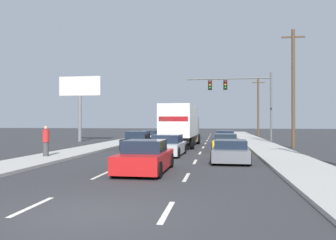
{
  "coord_description": "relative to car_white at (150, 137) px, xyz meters",
  "views": [
    {
      "loc": [
        2.89,
        -7.47,
        2.13
      ],
      "look_at": [
        -0.98,
        18.77,
        2.24
      ],
      "focal_mm": 36.19,
      "sensor_mm": 36.0,
      "label": 1
    }
  ],
  "objects": [
    {
      "name": "car_silver",
      "position": [
        3.39,
        -11.12,
        0.01
      ],
      "size": [
        2.1,
        4.09,
        1.31
      ],
      "color": "#B7BABF",
      "rests_on": "ground_plane"
    },
    {
      "name": "roadside_billboard",
      "position": [
        -7.96,
        2.0,
        4.42
      ],
      "size": [
        4.56,
        0.36,
        6.9
      ],
      "color": "slate",
      "rests_on": "ground_plane"
    },
    {
      "name": "car_white",
      "position": [
        0.0,
        0.0,
        0.0
      ],
      "size": [
        1.83,
        4.13,
        1.29
      ],
      "color": "white",
      "rests_on": "ground_plane"
    },
    {
      "name": "sidewalk_right",
      "position": [
        10.28,
        -4.61,
        -0.52
      ],
      "size": [
        2.79,
        80.0,
        0.14
      ],
      "primitive_type": "cube",
      "color": "#B2AFA8",
      "rests_on": "ground_plane"
    },
    {
      "name": "ground_plane",
      "position": [
        3.63,
        0.39,
        -0.59
      ],
      "size": [
        140.0,
        140.0,
        0.0
      ],
      "primitive_type": "plane",
      "color": "#333335"
    },
    {
      "name": "sidewalk_left",
      "position": [
        -3.01,
        -4.61,
        -0.52
      ],
      "size": [
        2.79,
        80.0,
        0.14
      ],
      "primitive_type": "cube",
      "color": "#B2AFA8",
      "rests_on": "ground_plane"
    },
    {
      "name": "car_yellow",
      "position": [
        7.08,
        -7.45,
        -0.01
      ],
      "size": [
        1.92,
        4.42,
        1.25
      ],
      "color": "yellow",
      "rests_on": "ground_plane"
    },
    {
      "name": "car_gray",
      "position": [
        7.19,
        -13.95,
        -0.04
      ],
      "size": [
        2.03,
        4.14,
        1.16
      ],
      "color": "slate",
      "rests_on": "ground_plane"
    },
    {
      "name": "traffic_signal_mast",
      "position": [
        8.35,
        3.35,
        4.71
      ],
      "size": [
        8.68,
        0.69,
        7.14
      ],
      "color": "#595B56",
      "rests_on": "ground_plane"
    },
    {
      "name": "utility_pole_far",
      "position": [
        12.19,
        17.31,
        3.68
      ],
      "size": [
        1.8,
        0.28,
        8.26
      ],
      "color": "brown",
      "rests_on": "ground_plane"
    },
    {
      "name": "pedestrian_near_corner",
      "position": [
        -3.24,
        -13.92,
        0.42
      ],
      "size": [
        0.38,
        0.38,
        1.73
      ],
      "color": "#3F3F42",
      "rests_on": "sidewalk_left"
    },
    {
      "name": "car_red",
      "position": [
        3.49,
        -18.14,
        0.01
      ],
      "size": [
        1.96,
        4.19,
        1.35
      ],
      "color": "red",
      "rests_on": "ground_plane"
    },
    {
      "name": "utility_pole_mid",
      "position": [
        12.49,
        -3.9,
        4.3
      ],
      "size": [
        1.8,
        0.28,
        9.49
      ],
      "color": "brown",
      "rests_on": "ground_plane"
    },
    {
      "name": "lane_markings",
      "position": [
        3.63,
        -1.71,
        -0.58
      ],
      "size": [
        3.54,
        57.0,
        0.01
      ],
      "color": "silver",
      "rests_on": "ground_plane"
    },
    {
      "name": "car_black",
      "position": [
        0.47,
        -6.75,
        0.04
      ],
      "size": [
        1.83,
        4.33,
        1.38
      ],
      "color": "black",
      "rests_on": "ground_plane"
    },
    {
      "name": "car_blue",
      "position": [
        7.15,
        -0.65,
        -0.02
      ],
      "size": [
        2.0,
        4.36,
        1.27
      ],
      "color": "#1E389E",
      "rests_on": "ground_plane"
    },
    {
      "name": "box_truck",
      "position": [
        3.49,
        -3.84,
        1.41
      ],
      "size": [
        2.72,
        9.14,
        3.42
      ],
      "color": "white",
      "rests_on": "ground_plane"
    }
  ]
}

